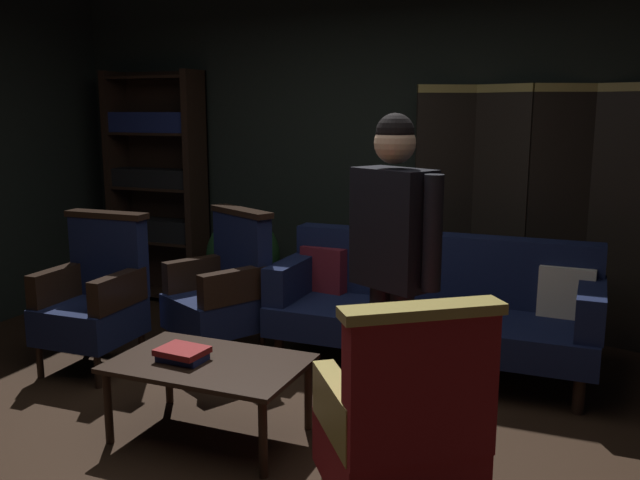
{
  "coord_description": "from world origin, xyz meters",
  "views": [
    {
      "loc": [
        1.51,
        -2.89,
        1.72
      ],
      "look_at": [
        0.0,
        0.8,
        0.95
      ],
      "focal_mm": 38.2,
      "sensor_mm": 36.0,
      "label": 1
    }
  ],
  "objects_px": {
    "book_red_leather": "(182,351)",
    "armchair_wing_left": "(95,297)",
    "folding_screen": "(559,212)",
    "velvet_couch": "(433,302)",
    "potted_plant": "(243,261)",
    "armchair_wing_right": "(223,289)",
    "bookshelf": "(158,184)",
    "armchair_gilt_accent": "(403,429)",
    "standing_figure": "(393,253)",
    "book_navy_cloth": "(183,357)",
    "coffee_table": "(209,369)"
  },
  "relations": [
    {
      "from": "standing_figure",
      "to": "book_navy_cloth",
      "type": "bearing_deg",
      "value": -165.14
    },
    {
      "from": "armchair_gilt_accent",
      "to": "armchair_wing_left",
      "type": "distance_m",
      "value": 2.64
    },
    {
      "from": "velvet_couch",
      "to": "armchair_wing_left",
      "type": "xyz_separation_m",
      "value": [
        -2.09,
        -0.86,
        0.04
      ]
    },
    {
      "from": "coffee_table",
      "to": "standing_figure",
      "type": "distance_m",
      "value": 1.15
    },
    {
      "from": "folding_screen",
      "to": "armchair_wing_left",
      "type": "relative_size",
      "value": 2.05
    },
    {
      "from": "book_navy_cloth",
      "to": "armchair_wing_right",
      "type": "bearing_deg",
      "value": 109.86
    },
    {
      "from": "velvet_couch",
      "to": "book_red_leather",
      "type": "relative_size",
      "value": 8.61
    },
    {
      "from": "folding_screen",
      "to": "book_red_leather",
      "type": "distance_m",
      "value": 2.94
    },
    {
      "from": "folding_screen",
      "to": "book_red_leather",
      "type": "xyz_separation_m",
      "value": [
        -1.71,
        -2.34,
        -0.51
      ]
    },
    {
      "from": "folding_screen",
      "to": "potted_plant",
      "type": "height_order",
      "value": "folding_screen"
    },
    {
      "from": "book_navy_cloth",
      "to": "velvet_couch",
      "type": "bearing_deg",
      "value": 56.19
    },
    {
      "from": "bookshelf",
      "to": "book_navy_cloth",
      "type": "bearing_deg",
      "value": -52.49
    },
    {
      "from": "armchair_gilt_accent",
      "to": "book_red_leather",
      "type": "xyz_separation_m",
      "value": [
        -1.32,
        0.46,
        -0.02
      ]
    },
    {
      "from": "standing_figure",
      "to": "potted_plant",
      "type": "bearing_deg",
      "value": 137.06
    },
    {
      "from": "standing_figure",
      "to": "velvet_couch",
      "type": "bearing_deg",
      "value": 92.85
    },
    {
      "from": "bookshelf",
      "to": "potted_plant",
      "type": "xyz_separation_m",
      "value": [
        1.06,
        -0.36,
        -0.54
      ]
    },
    {
      "from": "armchair_wing_right",
      "to": "potted_plant",
      "type": "bearing_deg",
      "value": 108.37
    },
    {
      "from": "folding_screen",
      "to": "coffee_table",
      "type": "height_order",
      "value": "folding_screen"
    },
    {
      "from": "armchair_gilt_accent",
      "to": "book_navy_cloth",
      "type": "xyz_separation_m",
      "value": [
        -1.32,
        0.46,
        -0.05
      ]
    },
    {
      "from": "velvet_couch",
      "to": "potted_plant",
      "type": "xyz_separation_m",
      "value": [
        -1.64,
        0.38,
        0.06
      ]
    },
    {
      "from": "velvet_couch",
      "to": "book_navy_cloth",
      "type": "relative_size",
      "value": 8.77
    },
    {
      "from": "armchair_wing_left",
      "to": "armchair_gilt_accent",
      "type": "bearing_deg",
      "value": -24.15
    },
    {
      "from": "bookshelf",
      "to": "coffee_table",
      "type": "distance_m",
      "value": 2.94
    },
    {
      "from": "bookshelf",
      "to": "velvet_couch",
      "type": "distance_m",
      "value": 2.87
    },
    {
      "from": "book_navy_cloth",
      "to": "potted_plant",
      "type": "bearing_deg",
      "value": 109.26
    },
    {
      "from": "folding_screen",
      "to": "velvet_couch",
      "type": "distance_m",
      "value": 1.24
    },
    {
      "from": "coffee_table",
      "to": "standing_figure",
      "type": "height_order",
      "value": "standing_figure"
    },
    {
      "from": "book_navy_cloth",
      "to": "armchair_gilt_accent",
      "type": "bearing_deg",
      "value": -19.24
    },
    {
      "from": "folding_screen",
      "to": "armchair_wing_right",
      "type": "bearing_deg",
      "value": -149.76
    },
    {
      "from": "coffee_table",
      "to": "book_red_leather",
      "type": "distance_m",
      "value": 0.17
    },
    {
      "from": "potted_plant",
      "to": "book_navy_cloth",
      "type": "xyz_separation_m",
      "value": [
        0.65,
        -1.86,
        -0.08
      ]
    },
    {
      "from": "bookshelf",
      "to": "potted_plant",
      "type": "height_order",
      "value": "bookshelf"
    },
    {
      "from": "armchair_wing_right",
      "to": "book_navy_cloth",
      "type": "relative_size",
      "value": 4.3
    },
    {
      "from": "velvet_couch",
      "to": "potted_plant",
      "type": "height_order",
      "value": "potted_plant"
    },
    {
      "from": "standing_figure",
      "to": "book_navy_cloth",
      "type": "xyz_separation_m",
      "value": [
        -1.05,
        -0.28,
        -0.59
      ]
    },
    {
      "from": "coffee_table",
      "to": "folding_screen",
      "type": "bearing_deg",
      "value": 55.53
    },
    {
      "from": "velvet_couch",
      "to": "potted_plant",
      "type": "relative_size",
      "value": 2.39
    },
    {
      "from": "bookshelf",
      "to": "standing_figure",
      "type": "bearing_deg",
      "value": -35.19
    },
    {
      "from": "folding_screen",
      "to": "potted_plant",
      "type": "bearing_deg",
      "value": -168.6
    },
    {
      "from": "armchair_gilt_accent",
      "to": "book_red_leather",
      "type": "relative_size",
      "value": 4.22
    },
    {
      "from": "coffee_table",
      "to": "armchair_wing_right",
      "type": "height_order",
      "value": "armchair_wing_right"
    },
    {
      "from": "bookshelf",
      "to": "armchair_gilt_accent",
      "type": "relative_size",
      "value": 1.97
    },
    {
      "from": "armchair_wing_left",
      "to": "armchair_wing_right",
      "type": "height_order",
      "value": "same"
    },
    {
      "from": "velvet_couch",
      "to": "coffee_table",
      "type": "xyz_separation_m",
      "value": [
        -0.86,
        -1.44,
        -0.08
      ]
    },
    {
      "from": "bookshelf",
      "to": "armchair_wing_right",
      "type": "xyz_separation_m",
      "value": [
        1.31,
        -1.12,
        -0.57
      ]
    },
    {
      "from": "folding_screen",
      "to": "armchair_gilt_accent",
      "type": "xyz_separation_m",
      "value": [
        -0.39,
        -2.8,
        -0.5
      ]
    },
    {
      "from": "standing_figure",
      "to": "folding_screen",
      "type": "bearing_deg",
      "value": 72.28
    },
    {
      "from": "armchair_wing_left",
      "to": "armchair_wing_right",
      "type": "bearing_deg",
      "value": 35.18
    },
    {
      "from": "velvet_couch",
      "to": "armchair_gilt_accent",
      "type": "xyz_separation_m",
      "value": [
        0.33,
        -1.94,
        0.04
      ]
    },
    {
      "from": "book_red_leather",
      "to": "armchair_wing_left",
      "type": "bearing_deg",
      "value": 150.39
    }
  ]
}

